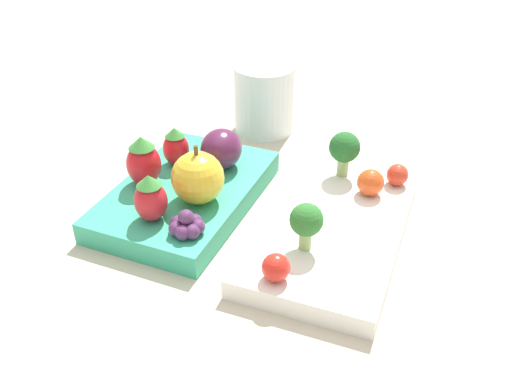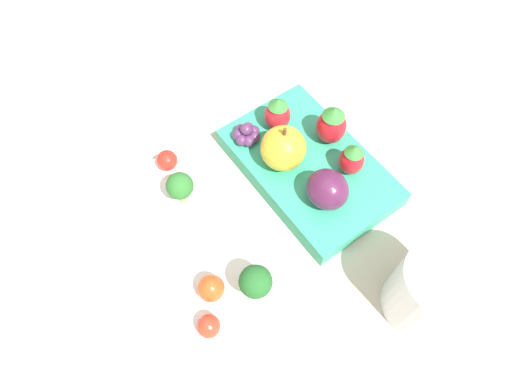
% 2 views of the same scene
% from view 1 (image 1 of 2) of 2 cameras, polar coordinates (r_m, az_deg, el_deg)
% --- Properties ---
extents(ground_plane, '(4.00, 4.00, 0.00)m').
position_cam_1_polar(ground_plane, '(0.55, 0.21, -2.44)').
color(ground_plane, '#BCB29E').
extents(bento_box_savoury, '(0.23, 0.14, 0.02)m').
position_cam_1_polar(bento_box_savoury, '(0.53, 7.65, -3.61)').
color(bento_box_savoury, white).
rests_on(bento_box_savoury, ground_plane).
extents(bento_box_fruit, '(0.20, 0.14, 0.02)m').
position_cam_1_polar(bento_box_fruit, '(0.56, -7.10, -0.41)').
color(bento_box_fruit, '#33A87F').
rests_on(bento_box_fruit, ground_plane).
extents(broccoli_floret_0, '(0.03, 0.03, 0.04)m').
position_cam_1_polar(broccoli_floret_0, '(0.47, 5.06, -2.95)').
color(broccoli_floret_0, '#93B770').
rests_on(broccoli_floret_0, bento_box_savoury).
extents(broccoli_floret_1, '(0.03, 0.03, 0.05)m').
position_cam_1_polar(broccoli_floret_1, '(0.57, 8.84, 4.29)').
color(broccoli_floret_1, '#93B770').
rests_on(broccoli_floret_1, bento_box_savoury).
extents(cherry_tomato_0, '(0.02, 0.02, 0.02)m').
position_cam_1_polar(cherry_tomato_0, '(0.45, 2.01, -7.55)').
color(cherry_tomato_0, red).
rests_on(cherry_tomato_0, bento_box_savoury).
extents(cherry_tomato_1, '(0.02, 0.02, 0.02)m').
position_cam_1_polar(cherry_tomato_1, '(0.58, 13.96, 1.68)').
color(cherry_tomato_1, red).
rests_on(cherry_tomato_1, bento_box_savoury).
extents(cherry_tomato_2, '(0.03, 0.03, 0.03)m').
position_cam_1_polar(cherry_tomato_2, '(0.55, 11.38, 0.94)').
color(cherry_tomato_2, '#DB4C1E').
rests_on(cherry_tomato_2, bento_box_savoury).
extents(apple, '(0.05, 0.05, 0.06)m').
position_cam_1_polar(apple, '(0.52, -5.85, 1.42)').
color(apple, gold).
rests_on(apple, bento_box_fruit).
extents(strawberry_0, '(0.03, 0.03, 0.05)m').
position_cam_1_polar(strawberry_0, '(0.56, -11.19, 3.01)').
color(strawberry_0, red).
rests_on(strawberry_0, bento_box_fruit).
extents(strawberry_1, '(0.03, 0.03, 0.05)m').
position_cam_1_polar(strawberry_1, '(0.51, -10.51, -0.64)').
color(strawberry_1, red).
rests_on(strawberry_1, bento_box_fruit).
extents(strawberry_2, '(0.03, 0.03, 0.04)m').
position_cam_1_polar(strawberry_2, '(0.59, -8.03, 4.50)').
color(strawberry_2, red).
rests_on(strawberry_2, bento_box_fruit).
extents(plum, '(0.05, 0.04, 0.04)m').
position_cam_1_polar(plum, '(0.58, -3.51, 4.32)').
color(plum, '#511E42').
rests_on(plum, bento_box_fruit).
extents(grape_cluster, '(0.03, 0.03, 0.02)m').
position_cam_1_polar(grape_cluster, '(0.49, -6.95, -3.31)').
color(grape_cluster, '#562D5B').
rests_on(grape_cluster, bento_box_fruit).
extents(drinking_cup, '(0.07, 0.07, 0.08)m').
position_cam_1_polar(drinking_cup, '(0.69, 0.83, 9.34)').
color(drinking_cup, silver).
rests_on(drinking_cup, ground_plane).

